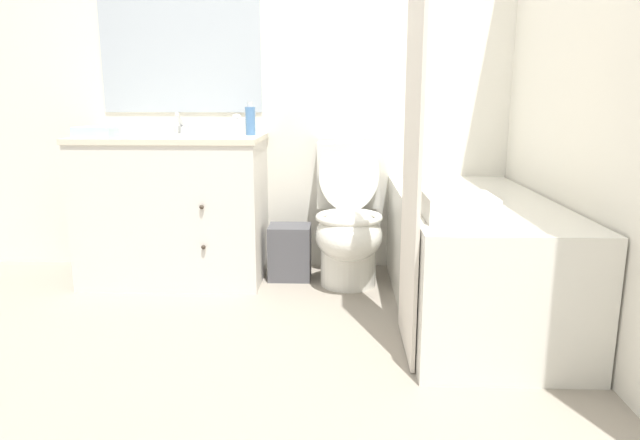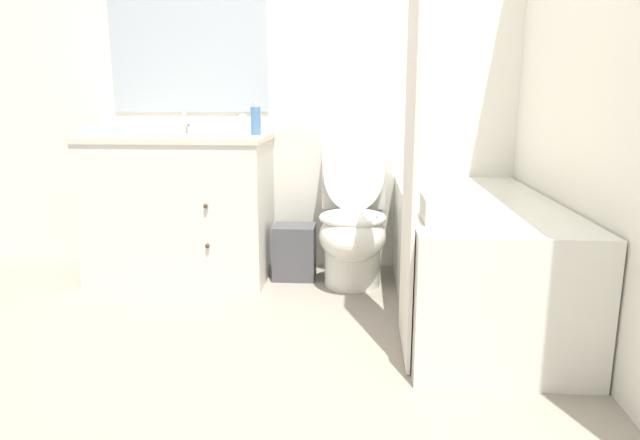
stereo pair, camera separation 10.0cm
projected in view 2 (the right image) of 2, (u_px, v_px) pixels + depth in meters
ground_plane at (264, 410)px, 1.95m from camera, size 14.00×14.00×0.00m
wall_back at (308, 62)px, 3.39m from camera, size 8.00×0.06×2.50m
wall_right at (583, 49)px, 2.43m from camera, size 0.05×2.73×2.50m
vanity_cabinet at (182, 206)px, 3.32m from camera, size 1.02×0.60×0.84m
sink_faucet at (188, 127)px, 3.42m from camera, size 0.14×0.12×0.12m
toilet at (353, 223)px, 3.21m from camera, size 0.37×0.64×0.83m
bathtub at (474, 257)px, 2.76m from camera, size 0.70×1.54×0.57m
shower_curtain at (411, 125)px, 2.23m from camera, size 0.01×0.49×1.87m
wastebasket at (295, 252)px, 3.34m from camera, size 0.24×0.21×0.32m
tissue_box at (243, 125)px, 3.36m from camera, size 0.11×0.12×0.11m
soap_dispenser at (256, 120)px, 3.22m from camera, size 0.06×0.06×0.19m
hand_towel_folded at (103, 131)px, 3.11m from camera, size 0.20×0.15×0.05m
bath_towel_folded at (457, 208)px, 2.23m from camera, size 0.27×0.26×0.10m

